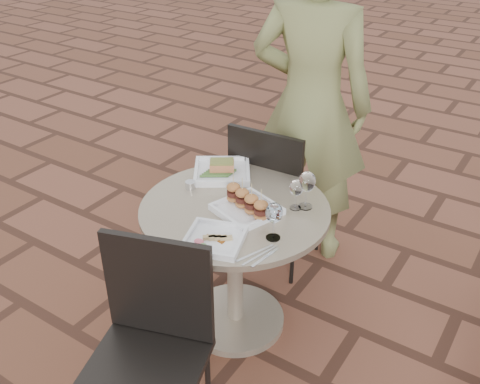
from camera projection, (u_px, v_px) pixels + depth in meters
The scene contains 13 objects.
ground at pixel (227, 275), 3.22m from camera, with size 60.00×60.00×0.00m, color brown.
cafe_table at pixel (235, 249), 2.64m from camera, with size 0.90×0.90×0.73m.
chair_far at pixel (272, 187), 3.03m from camera, with size 0.47×0.47×0.93m.
chair_near at pixel (151, 335), 2.05m from camera, with size 0.56×0.56×0.93m.
diner at pixel (310, 105), 3.02m from camera, with size 0.70×0.46×1.91m, color olive.
plate_salmon at pixel (222, 170), 2.78m from camera, with size 0.40×0.40×0.08m.
plate_sliders at pixel (247, 205), 2.45m from camera, with size 0.33×0.33×0.17m.
plate_tuna at pixel (214, 239), 2.27m from camera, with size 0.31×0.31×0.03m.
wine_glass_right at pixel (274, 214), 2.23m from camera, with size 0.07×0.07×0.18m.
wine_glass_mid at pixel (296, 188), 2.45m from camera, with size 0.06×0.06×0.15m.
wine_glass_far at pixel (307, 182), 2.44m from camera, with size 0.08×0.08×0.19m.
steel_ramekin at pixel (190, 185), 2.65m from camera, with size 0.05×0.05×0.04m, color silver.
cutlery_set at pixel (260, 255), 2.19m from camera, with size 0.09×0.20×0.00m, color silver, non-canonical shape.
Camera 1 is at (1.45, -2.06, 2.07)m, focal length 40.00 mm.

